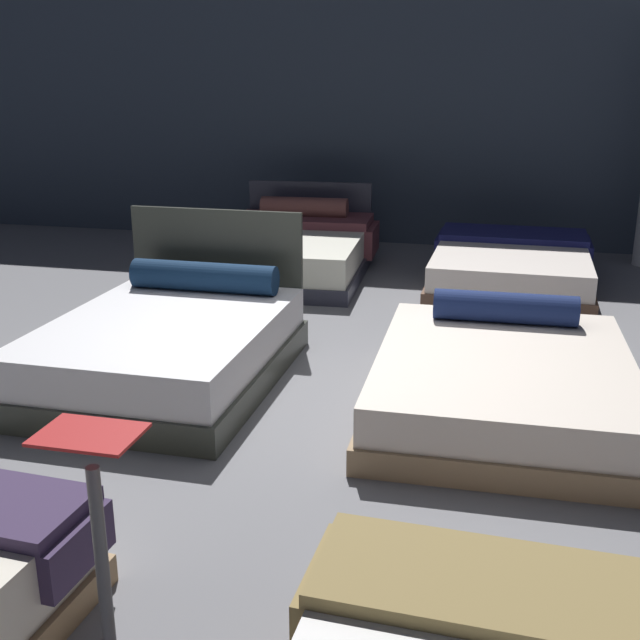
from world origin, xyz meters
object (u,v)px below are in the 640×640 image
object	(u,v)px
bed_2	(170,344)
bed_5	(510,268)
price_sign	(110,638)
bed_3	(503,381)
bed_4	(293,250)

from	to	relation	value
bed_2	bed_5	size ratio (longest dim) A/B	0.99
price_sign	bed_5	bearing A→B (deg)	78.90
bed_3	bed_4	distance (m)	3.87
bed_4	bed_5	size ratio (longest dim) A/B	1.07
bed_3	bed_4	bearing A→B (deg)	124.45
bed_2	bed_3	bearing A→B (deg)	-0.44
bed_3	price_sign	xyz separation A→B (m)	(-1.14, -2.95, 0.23)
bed_3	bed_4	size ratio (longest dim) A/B	0.94
price_sign	bed_2	bearing A→B (deg)	111.00
bed_3	price_sign	distance (m)	3.17
bed_2	price_sign	xyz separation A→B (m)	(1.14, -2.98, 0.18)
bed_5	bed_4	bearing A→B (deg)	179.05
bed_2	bed_4	bearing A→B (deg)	89.62
bed_5	price_sign	size ratio (longest dim) A/B	1.86
bed_4	bed_3	bearing A→B (deg)	-57.59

